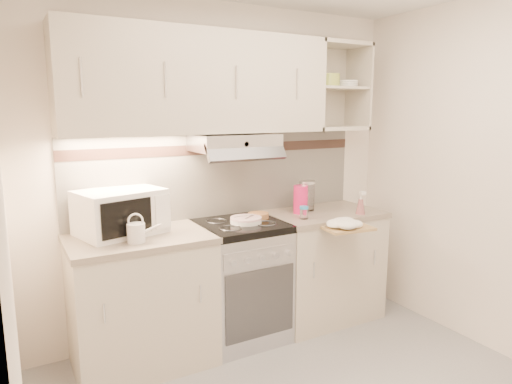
% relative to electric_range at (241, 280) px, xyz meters
% --- Properties ---
extents(room_shell, '(3.04, 2.84, 2.52)m').
position_rel_electric_range_xyz_m(room_shell, '(0.00, -0.73, 1.18)').
color(room_shell, white).
rests_on(room_shell, ground).
extents(base_cabinet_left, '(0.90, 0.60, 0.86)m').
position_rel_electric_range_xyz_m(base_cabinet_left, '(-0.75, 0.00, -0.02)').
color(base_cabinet_left, beige).
rests_on(base_cabinet_left, ground).
extents(worktop_left, '(0.92, 0.62, 0.04)m').
position_rel_electric_range_xyz_m(worktop_left, '(-0.75, 0.00, 0.43)').
color(worktop_left, gray).
rests_on(worktop_left, base_cabinet_left).
extents(base_cabinet_right, '(0.90, 0.60, 0.86)m').
position_rel_electric_range_xyz_m(base_cabinet_right, '(0.75, 0.00, -0.02)').
color(base_cabinet_right, beige).
rests_on(base_cabinet_right, ground).
extents(worktop_right, '(0.92, 0.62, 0.04)m').
position_rel_electric_range_xyz_m(worktop_right, '(0.75, 0.00, 0.43)').
color(worktop_right, gray).
rests_on(worktop_right, base_cabinet_right).
extents(electric_range, '(0.60, 0.60, 0.90)m').
position_rel_electric_range_xyz_m(electric_range, '(0.00, 0.00, 0.00)').
color(electric_range, '#B7B7BC').
rests_on(electric_range, ground).
extents(microwave, '(0.61, 0.51, 0.30)m').
position_rel_electric_range_xyz_m(microwave, '(-0.84, 0.12, 0.60)').
color(microwave, white).
rests_on(microwave, worktop_left).
extents(watering_can, '(0.21, 0.12, 0.19)m').
position_rel_electric_range_xyz_m(watering_can, '(-0.80, -0.14, 0.52)').
color(watering_can, silver).
rests_on(watering_can, worktop_left).
extents(plate_stack, '(0.23, 0.23, 0.05)m').
position_rel_electric_range_xyz_m(plate_stack, '(0.03, -0.03, 0.47)').
color(plate_stack, white).
rests_on(plate_stack, electric_range).
extents(bread_loaf, '(0.16, 0.16, 0.04)m').
position_rel_electric_range_xyz_m(bread_loaf, '(0.18, 0.05, 0.47)').
color(bread_loaf, tan).
rests_on(bread_loaf, electric_range).
extents(pink_pitcher, '(0.12, 0.11, 0.23)m').
position_rel_electric_range_xyz_m(pink_pitcher, '(0.55, 0.03, 0.56)').
color(pink_pitcher, '#D7165A').
rests_on(pink_pitcher, worktop_right).
extents(glass_jar, '(0.13, 0.13, 0.24)m').
position_rel_electric_range_xyz_m(glass_jar, '(0.67, 0.10, 0.57)').
color(glass_jar, white).
rests_on(glass_jar, worktop_right).
extents(spice_jar, '(0.07, 0.07, 0.10)m').
position_rel_electric_range_xyz_m(spice_jar, '(0.47, -0.13, 0.50)').
color(spice_jar, white).
rests_on(spice_jar, worktop_right).
extents(spray_bottle, '(0.07, 0.07, 0.20)m').
position_rel_electric_range_xyz_m(spray_bottle, '(0.96, -0.22, 0.53)').
color(spray_bottle, pink).
rests_on(spray_bottle, worktop_right).
extents(cutting_board, '(0.38, 0.35, 0.02)m').
position_rel_electric_range_xyz_m(cutting_board, '(0.66, -0.38, 0.42)').
color(cutting_board, tan).
rests_on(cutting_board, base_cabinet_right).
extents(dish_towel, '(0.36, 0.33, 0.08)m').
position_rel_electric_range_xyz_m(dish_towel, '(0.63, -0.40, 0.47)').
color(dish_towel, white).
rests_on(dish_towel, cutting_board).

